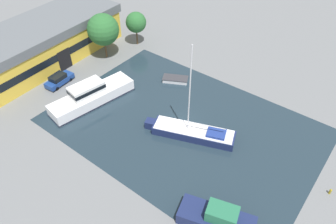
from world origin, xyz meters
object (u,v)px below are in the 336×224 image
object	(u,v)px
parked_car	(59,79)
small_dinghy	(175,79)
warehouse_building	(41,42)
motor_cruiser	(91,96)
cabin_boat	(217,219)
quay_tree_by_water	(136,22)
sailboat_moored	(192,132)
quay_tree_near_building	(103,30)

from	to	relation	value
parked_car	small_dinghy	bearing A→B (deg)	34.52
warehouse_building	small_dinghy	bearing A→B (deg)	-71.28
small_dinghy	motor_cruiser	bearing A→B (deg)	123.29
parked_car	motor_cruiser	bearing A→B (deg)	-5.96
cabin_boat	motor_cruiser	bearing A→B (deg)	60.75
quay_tree_by_water	small_dinghy	size ratio (longest dim) A/B	1.41
warehouse_building	small_dinghy	distance (m)	22.87
quay_tree_by_water	motor_cruiser	distance (m)	17.73
warehouse_building	motor_cruiser	world-z (taller)	warehouse_building
parked_car	quay_tree_by_water	bearing A→B (deg)	80.33
motor_cruiser	sailboat_moored	bearing A→B (deg)	-157.91
sailboat_moored	small_dinghy	xyz separation A→B (m)	(8.19, 8.77, -0.33)
quay_tree_near_building	quay_tree_by_water	size ratio (longest dim) A/B	1.27
small_dinghy	cabin_boat	size ratio (longest dim) A/B	0.54
quay_tree_by_water	sailboat_moored	bearing A→B (deg)	-122.08
sailboat_moored	cabin_boat	world-z (taller)	sailboat_moored
warehouse_building	cabin_boat	bearing A→B (deg)	-105.05
quay_tree_near_building	motor_cruiser	world-z (taller)	quay_tree_near_building
warehouse_building	motor_cruiser	bearing A→B (deg)	-104.48
parked_car	quay_tree_near_building	bearing A→B (deg)	84.96
quay_tree_by_water	small_dinghy	xyz separation A→B (m)	(-5.01, -12.29, -3.84)
sailboat_moored	quay_tree_near_building	bearing A→B (deg)	52.52
quay_tree_by_water	sailboat_moored	distance (m)	25.10
quay_tree_near_building	small_dinghy	world-z (taller)	quay_tree_near_building
quay_tree_near_building	cabin_boat	xyz separation A→B (m)	(-15.44, -31.19, -3.99)
quay_tree_near_building	small_dinghy	xyz separation A→B (m)	(1.41, -13.54, -4.66)
quay_tree_by_water	small_dinghy	bearing A→B (deg)	-112.18
small_dinghy	cabin_boat	world-z (taller)	cabin_boat
quay_tree_near_building	cabin_boat	bearing A→B (deg)	-116.33
motor_cruiser	quay_tree_near_building	bearing A→B (deg)	-43.65
warehouse_building	parked_car	bearing A→B (deg)	-114.58
warehouse_building	sailboat_moored	xyz separation A→B (m)	(0.02, -29.93, -2.48)
warehouse_building	motor_cruiser	xyz separation A→B (m)	(-3.17, -14.94, -1.94)
warehouse_building	small_dinghy	size ratio (longest dim) A/B	6.57
cabin_boat	warehouse_building	bearing A→B (deg)	61.11
quay_tree_near_building	sailboat_moored	distance (m)	23.71
sailboat_moored	warehouse_building	bearing A→B (deg)	69.46
motor_cruiser	cabin_boat	size ratio (longest dim) A/B	1.63
warehouse_building	quay_tree_near_building	distance (m)	10.38
sailboat_moored	cabin_boat	xyz separation A→B (m)	(-8.66, -8.88, 0.34)
parked_car	sailboat_moored	xyz separation A→B (m)	(3.16, -22.19, -0.17)
quay_tree_near_building	quay_tree_by_water	xyz separation A→B (m)	(6.42, -1.25, -0.82)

